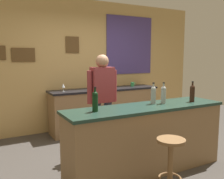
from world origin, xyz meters
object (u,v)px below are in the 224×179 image
wine_bottle_b (153,94)px  coffee_mug (132,84)px  wine_glass_a (63,86)px  bar_stool (171,158)px  wine_bottle_c (163,94)px  wine_glass_b (99,84)px  bartender (102,97)px  wine_bottle_d (192,93)px  wine_bottle_a (95,101)px

wine_bottle_b → coffee_mug: 2.23m
wine_glass_a → coffee_mug: wine_glass_a is taller
bar_stool → wine_bottle_c: size_ratio=2.22×
wine_bottle_b → wine_glass_b: size_ratio=1.97×
bartender → wine_bottle_c: (0.57, -0.81, 0.12)m
bartender → coffee_mug: (1.39, 1.25, 0.01)m
wine_bottle_d → wine_glass_b: wine_bottle_d is taller
bartender → wine_bottle_a: bartender is taller
wine_bottle_a → wine_glass_b: 2.30m
bar_stool → wine_bottle_a: wine_bottle_a is taller
wine_bottle_c → wine_bottle_d: same height
wine_bottle_c → wine_glass_b: wine_bottle_c is taller
wine_bottle_b → wine_bottle_c: size_ratio=1.00×
wine_bottle_c → wine_glass_b: (-0.04, 2.05, -0.05)m
wine_bottle_a → wine_bottle_d: 1.55m
bar_stool → wine_glass_a: wine_glass_a is taller
bar_stool → wine_bottle_c: (0.47, 0.70, 0.60)m
wine_glass_a → wine_glass_b: 0.81m
wine_bottle_c → wine_glass_a: size_ratio=1.97×
wine_bottle_d → coffee_mug: wine_bottle_d is taller
bartender → wine_bottle_c: size_ratio=5.29×
wine_bottle_b → wine_glass_a: bearing=109.8°
wine_bottle_b → wine_glass_a: 2.08m
wine_bottle_c → wine_glass_b: 2.05m
wine_bottle_d → wine_glass_b: size_ratio=1.97×
wine_bottle_d → wine_glass_a: wine_bottle_d is taller
bartender → bar_stool: bearing=-86.1°
wine_glass_a → wine_bottle_b: bearing=-70.2°
bartender → bar_stool: bartender is taller
wine_bottle_b → wine_bottle_c: same height
wine_bottle_a → wine_bottle_b: 0.94m
wine_glass_b → coffee_mug: wine_glass_b is taller
bar_stool → wine_bottle_b: bearing=66.6°
wine_bottle_d → wine_bottle_b: bearing=166.3°
wine_bottle_c → wine_glass_a: bearing=112.8°
wine_bottle_a → wine_glass_a: bearing=83.5°
wine_bottle_c → wine_glass_b: bearing=91.1°
bar_stool → wine_bottle_a: 1.10m
bar_stool → coffee_mug: 3.09m
bar_stool → wine_bottle_b: 1.02m
wine_bottle_a → wine_bottle_c: (1.08, 0.01, 0.00)m
wine_bottle_b → wine_bottle_a: bearing=-176.1°
bartender → wine_bottle_b: bearing=-60.5°
wine_bottle_a → wine_bottle_d: size_ratio=1.00×
wine_glass_b → wine_glass_a: bearing=-177.3°
wine_bottle_c → wine_bottle_b: bearing=159.5°
wine_bottle_a → wine_glass_b: size_ratio=1.97×
wine_bottle_c → wine_glass_a: wine_bottle_c is taller
bartender → wine_glass_a: size_ratio=10.45×
bar_stool → wine_bottle_a: (-0.61, 0.69, 0.60)m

